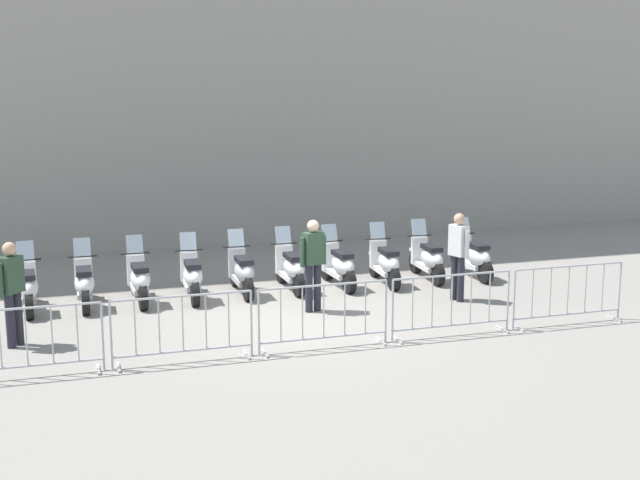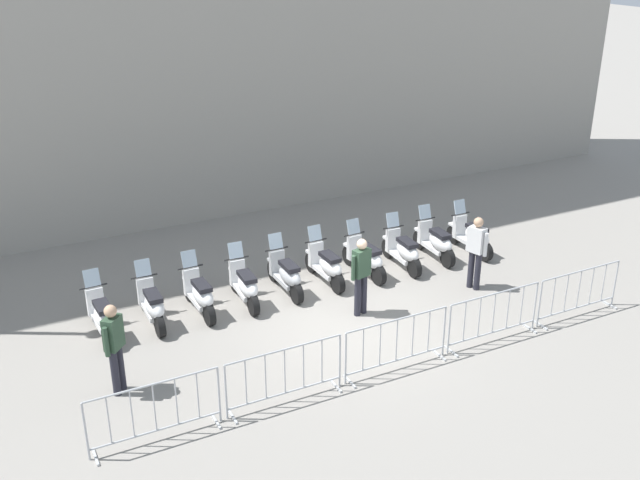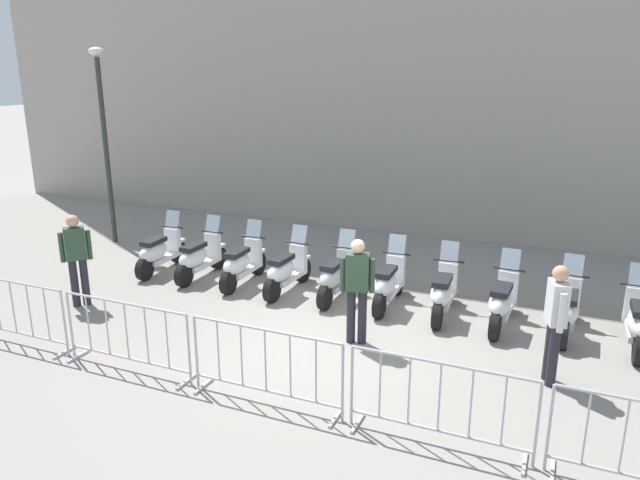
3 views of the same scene
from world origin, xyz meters
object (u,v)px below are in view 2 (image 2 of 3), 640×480
at_px(motorcycle_9, 472,236).
at_px(barrier_segment_2, 397,344).
at_px(officer_near_row_end, 114,344).
at_px(motorcycle_1, 152,305).
at_px(motorcycle_8, 436,242).
at_px(barrier_segment_4, 578,293).
at_px(motorcycle_2, 200,294).
at_px(motorcycle_3, 245,285).
at_px(barrier_segment_1, 285,376).
at_px(motorcycle_7, 403,251).
at_px(barrier_segment_3, 493,317).
at_px(motorcycle_6, 366,258).
at_px(barrier_segment_0, 155,412).
at_px(officer_by_barriers, 361,272).
at_px(motorcycle_4, 286,275).
at_px(motorcycle_5, 326,265).
at_px(officer_mid_plaza, 476,249).
at_px(motorcycle_0, 102,316).

relative_size(motorcycle_9, barrier_segment_2, 0.79).
distance_m(motorcycle_9, officer_near_row_end, 9.57).
xyz_separation_m(motorcycle_1, barrier_segment_2, (3.64, -3.65, 0.07)).
relative_size(motorcycle_8, barrier_segment_4, 0.79).
relative_size(motorcycle_2, motorcycle_3, 1.00).
relative_size(motorcycle_9, barrier_segment_1, 0.79).
distance_m(motorcycle_7, barrier_segment_3, 3.68).
bearing_deg(motorcycle_3, motorcycle_7, 0.85).
height_order(motorcycle_6, barrier_segment_0, motorcycle_6).
bearing_deg(barrier_segment_4, motorcycle_1, 156.43).
height_order(motorcycle_9, officer_by_barriers, officer_by_barriers).
bearing_deg(motorcycle_2, motorcycle_6, 1.22).
bearing_deg(motorcycle_4, motorcycle_5, 2.23).
xyz_separation_m(motorcycle_8, officer_mid_plaza, (-0.14, -1.74, 0.53)).
height_order(motorcycle_7, barrier_segment_0, motorcycle_7).
bearing_deg(barrier_segment_3, barrier_segment_4, 1.10).
xyz_separation_m(barrier_segment_1, officer_by_barriers, (2.70, 2.20, 0.45)).
height_order(barrier_segment_4, officer_near_row_end, officer_near_row_end).
bearing_deg(motorcycle_7, motorcycle_3, -179.15).
bearing_deg(motorcycle_5, motorcycle_0, -178.17).
height_order(motorcycle_8, officer_mid_plaza, officer_mid_plaza).
height_order(motorcycle_1, motorcycle_5, same).
relative_size(motorcycle_6, motorcycle_7, 1.00).
bearing_deg(motorcycle_8, motorcycle_7, -173.61).
distance_m(motorcycle_3, officer_near_row_end, 3.86).
bearing_deg(motorcycle_0, motorcycle_5, 1.83).
height_order(barrier_segment_0, officer_near_row_end, officer_near_row_end).
bearing_deg(motorcycle_3, barrier_segment_4, -30.25).
distance_m(motorcycle_2, barrier_segment_2, 4.50).
bearing_deg(barrier_segment_1, motorcycle_1, 110.47).
bearing_deg(motorcycle_3, motorcycle_6, 1.77).
height_order(motorcycle_1, officer_near_row_end, officer_near_row_end).
height_order(motorcycle_8, barrier_segment_3, motorcycle_8).
relative_size(motorcycle_3, motorcycle_4, 1.00).
relative_size(motorcycle_0, motorcycle_7, 1.00).
xyz_separation_m(motorcycle_0, barrier_segment_3, (6.91, -3.58, 0.07)).
bearing_deg(motorcycle_3, barrier_segment_2, -66.34).
height_order(motorcycle_7, officer_mid_plaza, officer_mid_plaza).
height_order(motorcycle_2, motorcycle_6, same).
relative_size(motorcycle_1, officer_by_barriers, 0.99).
bearing_deg(motorcycle_3, motorcycle_5, 3.66).
bearing_deg(motorcycle_7, officer_mid_plaza, -61.49).
bearing_deg(motorcycle_2, officer_near_row_end, -135.23).
bearing_deg(motorcycle_0, barrier_segment_2, -37.94).
height_order(motorcycle_2, motorcycle_8, same).
bearing_deg(officer_mid_plaza, motorcycle_8, 85.47).
relative_size(barrier_segment_4, officer_mid_plaza, 1.26).
relative_size(motorcycle_4, barrier_segment_4, 0.79).
xyz_separation_m(motorcycle_3, motorcycle_9, (6.12, 0.08, 0.00)).
height_order(motorcycle_6, barrier_segment_4, motorcycle_6).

